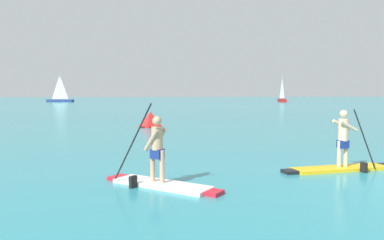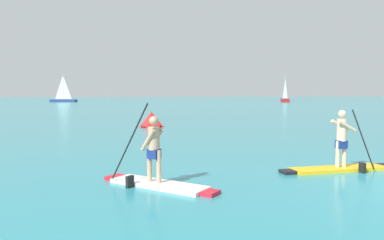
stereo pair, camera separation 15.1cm
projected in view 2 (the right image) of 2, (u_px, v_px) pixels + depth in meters
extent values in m
cube|color=white|center=(159.00, 184.00, 8.42)|extent=(2.28, 2.01, 0.09)
cube|color=red|center=(115.00, 177.00, 9.14)|extent=(0.52, 0.55, 0.09)
cube|color=red|center=(210.00, 193.00, 7.71)|extent=(0.48, 0.50, 0.09)
cylinder|color=tan|center=(150.00, 165.00, 8.54)|extent=(0.11, 0.11, 0.74)
cylinder|color=tan|center=(159.00, 166.00, 8.39)|extent=(0.11, 0.11, 0.74)
cube|color=navy|center=(154.00, 154.00, 8.44)|extent=(0.34, 0.33, 0.22)
cylinder|color=tan|center=(154.00, 138.00, 8.42)|extent=(0.26, 0.26, 0.53)
sphere|color=tan|center=(154.00, 121.00, 8.39)|extent=(0.21, 0.21, 0.21)
cylinder|color=tan|center=(148.00, 140.00, 8.32)|extent=(0.35, 0.31, 0.54)
cylinder|color=tan|center=(156.00, 139.00, 8.58)|extent=(0.35, 0.31, 0.54)
cylinder|color=black|center=(129.00, 142.00, 8.24)|extent=(0.87, 0.75, 1.78)
cube|color=black|center=(130.00, 183.00, 8.31)|extent=(0.19, 0.21, 0.32)
cube|color=yellow|center=(338.00, 169.00, 10.16)|extent=(2.80, 1.06, 0.09)
cube|color=black|center=(288.00, 172.00, 9.77)|extent=(0.40, 0.44, 0.09)
cylinder|color=beige|center=(344.00, 154.00, 10.18)|extent=(0.11, 0.11, 0.72)
cylinder|color=beige|center=(338.00, 154.00, 10.12)|extent=(0.11, 0.11, 0.72)
cube|color=navy|center=(341.00, 144.00, 10.13)|extent=(0.29, 0.26, 0.22)
cylinder|color=beige|center=(342.00, 130.00, 10.10)|extent=(0.26, 0.26, 0.61)
sphere|color=beige|center=(342.00, 114.00, 10.07)|extent=(0.21, 0.21, 0.21)
cylinder|color=beige|center=(340.00, 125.00, 10.25)|extent=(0.56, 0.19, 0.34)
cylinder|color=beige|center=(347.00, 126.00, 9.96)|extent=(0.56, 0.19, 0.34)
cylinder|color=black|center=(363.00, 140.00, 9.80)|extent=(0.75, 0.15, 1.62)
cube|color=black|center=(362.00, 169.00, 9.85)|extent=(0.11, 0.21, 0.32)
pyramid|color=red|center=(152.00, 119.00, 23.26)|extent=(1.47, 1.47, 0.97)
torus|color=maroon|center=(152.00, 126.00, 23.29)|extent=(1.40, 1.40, 0.12)
cube|color=navy|center=(64.00, 101.00, 90.93)|extent=(6.49, 2.56, 0.63)
cylinder|color=#B2B2B7|center=(63.00, 86.00, 90.67)|extent=(0.12, 0.12, 6.57)
pyramid|color=white|center=(63.00, 87.00, 90.69)|extent=(2.84, 0.35, 5.81)
cube|color=#A51E1E|center=(285.00, 100.00, 90.64)|extent=(2.44, 5.90, 0.82)
cylinder|color=#B2B2B7|center=(285.00, 87.00, 90.40)|extent=(0.12, 0.12, 5.73)
pyramid|color=white|center=(285.00, 88.00, 90.43)|extent=(0.11, 2.59, 4.88)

